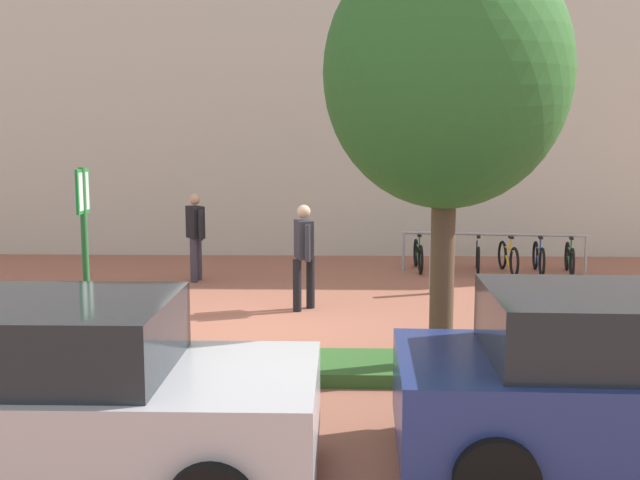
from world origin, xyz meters
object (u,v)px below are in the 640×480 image
at_px(person_suited_dark, 304,250).
at_px(person_suited_navy, 195,231).
at_px(parking_sign_post, 85,240).
at_px(bike_rack_cluster, 493,256).
at_px(bike_at_sign, 102,339).
at_px(car_silver_sedan, 40,397).
at_px(tree_sidewalk, 446,74).
at_px(bollard_steel, 434,269).

distance_m(person_suited_dark, person_suited_navy, 3.29).
bearing_deg(parking_sign_post, bike_rack_cluster, 48.44).
bearing_deg(person_suited_navy, bike_at_sign, -90.96).
bearing_deg(bike_rack_cluster, bike_at_sign, -131.98).
bearing_deg(bike_at_sign, person_suited_navy, 89.04).
height_order(bike_at_sign, person_suited_navy, person_suited_navy).
xyz_separation_m(bike_at_sign, car_silver_sedan, (0.53, -3.25, 0.41)).
relative_size(tree_sidewalk, parking_sign_post, 2.06).
bearing_deg(bike_at_sign, bollard_steel, 44.60).
xyz_separation_m(person_suited_dark, person_suited_navy, (-2.22, 2.43, 0.00)).
distance_m(bike_at_sign, person_suited_navy, 5.65).
bearing_deg(car_silver_sedan, person_suited_navy, 92.80).
distance_m(tree_sidewalk, person_suited_navy, 7.53).
bearing_deg(car_silver_sedan, parking_sign_post, 101.61).
xyz_separation_m(bike_rack_cluster, person_suited_navy, (-5.99, -1.14, 0.64)).
xyz_separation_m(tree_sidewalk, bike_rack_cluster, (1.99, 7.01, -3.15)).
bearing_deg(tree_sidewalk, bike_rack_cluster, 74.14).
bearing_deg(bike_at_sign, person_suited_dark, 53.96).
bearing_deg(car_silver_sedan, tree_sidewalk, 40.13).
xyz_separation_m(bike_rack_cluster, bollard_steel, (-1.49, -2.23, 0.10)).
relative_size(bike_at_sign, car_silver_sedan, 0.39).
relative_size(person_suited_dark, person_suited_navy, 1.00).
bearing_deg(tree_sidewalk, person_suited_navy, 124.27).
bearing_deg(bollard_steel, parking_sign_post, -134.69).
bearing_deg(bollard_steel, tree_sidewalk, -95.93).
bearing_deg(person_suited_navy, parking_sign_post, -91.87).
bearing_deg(bike_at_sign, parking_sign_post, -114.61).
bearing_deg(person_suited_dark, person_suited_navy, 132.42).
relative_size(bollard_steel, person_suited_navy, 0.52).
height_order(person_suited_navy, car_silver_sedan, person_suited_navy).
bearing_deg(tree_sidewalk, bollard_steel, 84.07).
bearing_deg(person_suited_dark, bike_at_sign, -126.04).
bearing_deg(car_silver_sedan, bike_rack_cluster, 60.98).
distance_m(bike_at_sign, bike_rack_cluster, 9.09).
height_order(bollard_steel, person_suited_navy, person_suited_navy).
distance_m(person_suited_dark, car_silver_sedan, 6.68).
bearing_deg(person_suited_dark, tree_sidewalk, -62.67).
distance_m(parking_sign_post, car_silver_sedan, 3.22).
height_order(tree_sidewalk, bike_rack_cluster, tree_sidewalk).
bearing_deg(parking_sign_post, person_suited_dark, 54.59).
relative_size(bike_at_sign, person_suited_dark, 0.98).
bearing_deg(bollard_steel, person_suited_dark, -149.46).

